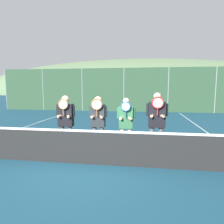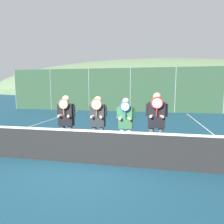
# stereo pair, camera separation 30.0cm
# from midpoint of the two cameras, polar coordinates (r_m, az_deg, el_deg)

# --- Properties ---
(ground_plane) EXTENTS (120.00, 120.00, 0.00)m
(ground_plane) POSITION_cam_midpoint_polar(r_m,az_deg,el_deg) (5.52, -6.62, -14.38)
(ground_plane) COLOR navy
(hill_distant) EXTENTS (109.87, 61.04, 21.36)m
(hill_distant) POSITION_cam_midpoint_polar(r_m,az_deg,el_deg) (68.98, 10.05, 5.39)
(hill_distant) COLOR #5B7551
(hill_distant) RESTS_ON ground_plane
(clubhouse_building) EXTENTS (22.14, 5.50, 3.77)m
(clubhouse_building) POSITION_cam_midpoint_polar(r_m,az_deg,el_deg) (25.01, 4.38, 6.89)
(clubhouse_building) COLOR tan
(clubhouse_building) RESTS_ON ground_plane
(fence_back) EXTENTS (21.32, 0.06, 3.56)m
(fence_back) POSITION_cam_midpoint_polar(r_m,az_deg,el_deg) (16.49, 5.79, 6.31)
(fence_back) COLOR gray
(fence_back) RESTS_ON ground_plane
(tennis_net) EXTENTS (11.77, 0.09, 1.02)m
(tennis_net) POSITION_cam_midpoint_polar(r_m,az_deg,el_deg) (5.36, -6.69, -9.64)
(tennis_net) COLOR gray
(tennis_net) RESTS_ON ground_plane
(court_line_left_sideline) EXTENTS (0.05, 16.00, 0.01)m
(court_line_left_sideline) POSITION_cam_midpoint_polar(r_m,az_deg,el_deg) (10.09, -25.44, -5.06)
(court_line_left_sideline) COLOR white
(court_line_left_sideline) RESTS_ON ground_plane
(court_line_right_sideline) EXTENTS (0.05, 16.00, 0.01)m
(court_line_right_sideline) POSITION_cam_midpoint_polar(r_m,az_deg,el_deg) (8.59, 30.07, -7.40)
(court_line_right_sideline) COLOR white
(court_line_right_sideline) RESTS_ON ground_plane
(player_leftmost) EXTENTS (0.58, 0.34, 1.77)m
(player_leftmost) POSITION_cam_midpoint_polar(r_m,az_deg,el_deg) (6.18, -11.60, -1.98)
(player_leftmost) COLOR #56565B
(player_leftmost) RESTS_ON ground_plane
(player_center_left) EXTENTS (0.55, 0.34, 1.75)m
(player_center_left) POSITION_cam_midpoint_polar(r_m,az_deg,el_deg) (5.97, -2.60, -2.22)
(player_center_left) COLOR #56565B
(player_center_left) RESTS_ON ground_plane
(player_center_right) EXTENTS (0.53, 0.34, 1.71)m
(player_center_right) POSITION_cam_midpoint_polar(r_m,az_deg,el_deg) (5.84, 5.39, -2.99)
(player_center_right) COLOR white
(player_center_right) RESTS_ON ground_plane
(player_rightmost) EXTENTS (0.60, 0.34, 1.87)m
(player_rightmost) POSITION_cam_midpoint_polar(r_m,az_deg,el_deg) (5.68, 14.06, -2.24)
(player_rightmost) COLOR #56565B
(player_rightmost) RESTS_ON ground_plane
(car_far_left) EXTENTS (4.22, 1.97, 1.89)m
(car_far_left) POSITION_cam_midpoint_polar(r_m,az_deg,el_deg) (19.99, -12.73, 3.94)
(car_far_left) COLOR #285638
(car_far_left) RESTS_ON ground_plane
(car_left_of_center) EXTENTS (4.44, 1.97, 1.82)m
(car_left_of_center) POSITION_cam_midpoint_polar(r_m,az_deg,el_deg) (18.50, 1.21, 3.78)
(car_left_of_center) COLOR maroon
(car_left_of_center) RESTS_ON ground_plane
(car_center) EXTENTS (4.29, 2.01, 1.71)m
(car_center) POSITION_cam_midpoint_polar(r_m,az_deg,el_deg) (18.30, 16.61, 3.30)
(car_center) COLOR #B2B7BC
(car_center) RESTS_ON ground_plane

